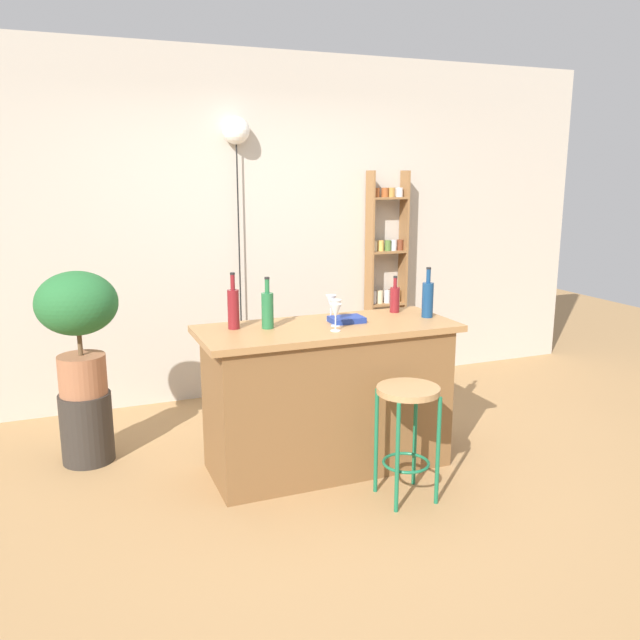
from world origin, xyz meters
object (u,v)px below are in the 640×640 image
(cookbook, at_px, (347,319))
(pendant_globe_light, at_px, (236,135))
(bottle_wine_red, at_px, (268,309))
(bottle_olive_oil, at_px, (233,308))
(spice_shelf, at_px, (386,278))
(bottle_vinegar, at_px, (395,299))
(potted_plant, at_px, (78,318))
(bottle_soda_blue, at_px, (428,298))
(plant_stool, at_px, (87,427))
(bar_stool, at_px, (407,415))
(wine_glass_left, at_px, (336,307))
(wine_glass_center, at_px, (331,302))
(wine_glass_right, at_px, (336,312))

(cookbook, distance_m, pendant_globe_light, 1.94)
(bottle_wine_red, relative_size, bottle_olive_oil, 0.92)
(spice_shelf, height_order, bottle_wine_red, spice_shelf)
(bottle_vinegar, bearing_deg, potted_plant, 167.18)
(bottle_soda_blue, height_order, pendant_globe_light, pendant_globe_light)
(plant_stool, xyz_separation_m, cookbook, (1.57, -0.61, 0.72))
(bar_stool, distance_m, bottle_olive_oil, 1.21)
(potted_plant, height_order, bottle_soda_blue, same)
(spice_shelf, relative_size, bottle_wine_red, 5.96)
(plant_stool, bearing_deg, bottle_soda_blue, -17.58)
(bottle_vinegar, bearing_deg, wine_glass_left, -156.93)
(bottle_wine_red, height_order, wine_glass_center, bottle_wine_red)
(bottle_soda_blue, relative_size, bottle_wine_red, 1.04)
(wine_glass_right, distance_m, cookbook, 0.27)
(cookbook, bearing_deg, spice_shelf, 55.35)
(spice_shelf, bearing_deg, cookbook, -125.41)
(potted_plant, xyz_separation_m, bottle_wine_red, (1.06, -0.58, 0.09))
(spice_shelf, relative_size, bottle_soda_blue, 5.70)
(bar_stool, distance_m, pendant_globe_light, 2.69)
(bottle_wine_red, bearing_deg, plant_stool, 151.15)
(bottle_soda_blue, relative_size, wine_glass_center, 1.99)
(spice_shelf, xyz_separation_m, bottle_wine_red, (-1.55, -1.44, 0.12))
(plant_stool, bearing_deg, wine_glass_right, -29.62)
(pendant_globe_light, bearing_deg, spice_shelf, -1.59)
(potted_plant, xyz_separation_m, wine_glass_center, (1.50, -0.53, 0.08))
(bottle_soda_blue, distance_m, wine_glass_left, 0.65)
(potted_plant, xyz_separation_m, pendant_globe_light, (1.29, 0.89, 1.17))
(bottle_vinegar, bearing_deg, bottle_olive_oil, -176.67)
(potted_plant, distance_m, bottle_olive_oil, 1.02)
(bottle_soda_blue, bearing_deg, bar_stool, -128.66)
(potted_plant, height_order, wine_glass_center, potted_plant)
(wine_glass_right, bearing_deg, spice_shelf, 54.07)
(wine_glass_center, bearing_deg, cookbook, -50.63)
(potted_plant, distance_m, bottle_vinegar, 2.05)
(wine_glass_right, bearing_deg, wine_glass_left, 66.45)
(wine_glass_center, distance_m, cookbook, 0.15)
(plant_stool, distance_m, wine_glass_left, 1.81)
(potted_plant, xyz_separation_m, cookbook, (1.57, -0.61, -0.01))
(wine_glass_left, height_order, wine_glass_center, same)
(spice_shelf, xyz_separation_m, pendant_globe_light, (-1.33, 0.04, 1.21))
(wine_glass_left, bearing_deg, bottle_soda_blue, 0.74)
(plant_stool, distance_m, pendant_globe_light, 2.47)
(bar_stool, bearing_deg, bottle_vinegar, 67.64)
(plant_stool, height_order, bottle_vinegar, bottle_vinegar)
(bottle_soda_blue, bearing_deg, potted_plant, 162.42)
(spice_shelf, bearing_deg, wine_glass_left, -126.79)
(potted_plant, xyz_separation_m, bottle_soda_blue, (2.12, -0.67, 0.09))
(bottle_soda_blue, height_order, cookbook, bottle_soda_blue)
(spice_shelf, relative_size, bottle_olive_oil, 5.45)
(spice_shelf, distance_m, pendant_globe_light, 1.79)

